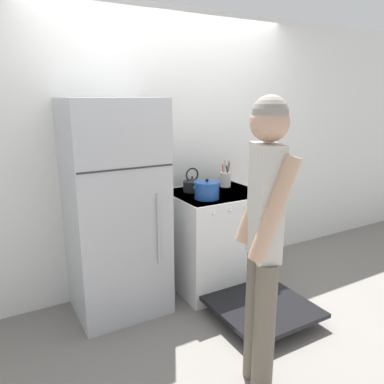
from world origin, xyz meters
name	(u,v)px	position (x,y,z in m)	size (l,w,h in m)	color
ground_plane	(171,275)	(0.00, 0.00, 0.00)	(14.00, 14.00, 0.00)	slate
wall_back	(168,151)	(0.00, 0.03, 1.27)	(10.00, 0.06, 2.55)	silver
refrigerator	(116,210)	(-0.64, -0.31, 0.89)	(0.74, 0.65, 1.77)	#B7BABF
stove_range	(217,241)	(0.30, -0.39, 0.46)	(0.82, 1.43, 0.92)	white
dutch_oven_pot	(207,190)	(0.12, -0.49, 1.00)	(0.27, 0.22, 0.18)	#1E4C9E
tea_kettle	(192,184)	(0.13, -0.21, 0.99)	(0.21, 0.17, 0.23)	black
utensil_jar	(225,179)	(0.51, -0.20, 1.00)	(0.11, 0.11, 0.26)	silver
person	(264,233)	(-0.19, -1.60, 1.02)	(0.38, 0.43, 1.79)	#6B6051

